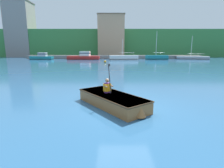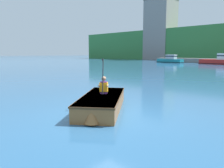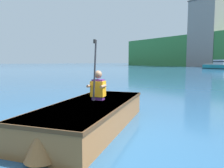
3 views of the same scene
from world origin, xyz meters
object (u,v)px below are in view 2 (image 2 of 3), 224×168
at_px(person_paddler, 104,86).
at_px(moored_boat_dock_east_inner, 170,60).
at_px(rowboat_foreground, 102,102).
at_px(moored_boat_dock_west_end, 224,61).

bearing_deg(person_paddler, moored_boat_dock_east_inner, 115.47).
bearing_deg(rowboat_foreground, moored_boat_dock_east_inner, 115.58).
bearing_deg(person_paddler, moored_boat_dock_west_end, 100.54).
xyz_separation_m(moored_boat_dock_west_end, person_paddler, (6.64, -35.68, 0.15)).
distance_m(moored_boat_dock_west_end, person_paddler, 36.29).
distance_m(moored_boat_dock_east_inner, person_paddler, 39.07).
bearing_deg(moored_boat_dock_east_inner, rowboat_foreground, -64.42).
distance_m(moored_boat_dock_west_end, rowboat_foreground, 36.65).
height_order(moored_boat_dock_east_inner, rowboat_foreground, moored_boat_dock_east_inner).
relative_size(moored_boat_dock_east_inner, rowboat_foreground, 1.51).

